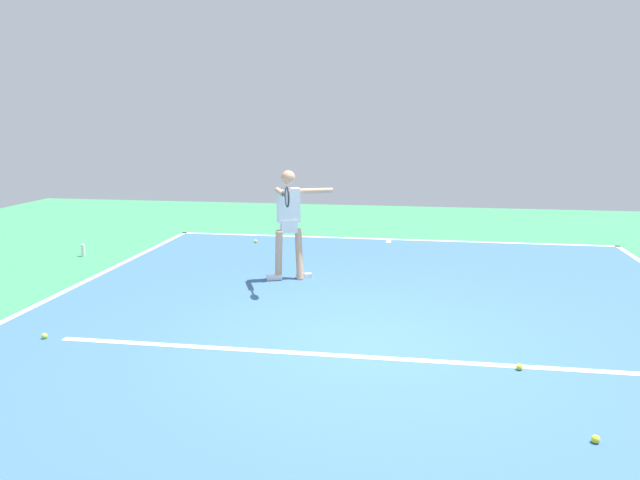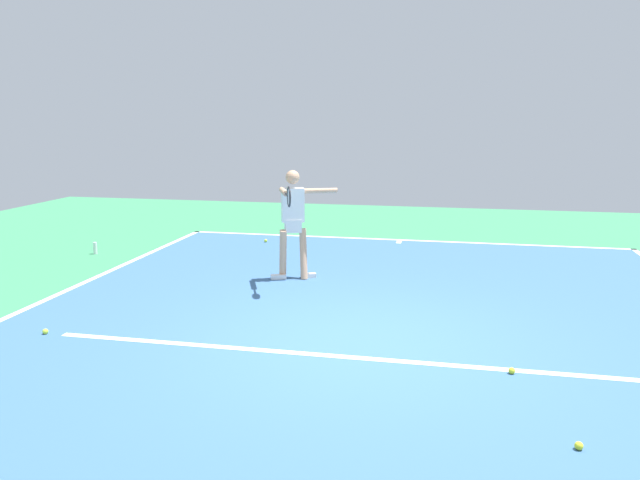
{
  "view_description": "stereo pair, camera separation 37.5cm",
  "coord_description": "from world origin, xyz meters",
  "views": [
    {
      "loc": [
        -0.56,
        6.53,
        2.49
      ],
      "look_at": [
        0.7,
        -1.29,
        0.9
      ],
      "focal_mm": 34.3,
      "sensor_mm": 36.0,
      "label": 1
    },
    {
      "loc": [
        -0.93,
        6.46,
        2.49
      ],
      "look_at": [
        0.7,
        -1.29,
        0.9
      ],
      "focal_mm": 34.3,
      "sensor_mm": 36.0,
      "label": 2
    }
  ],
  "objects": [
    {
      "name": "ground_plane",
      "position": [
        0.0,
        0.0,
        0.0
      ],
      "size": [
        21.9,
        21.9,
        0.0
      ],
      "primitive_type": "plane",
      "color": "#388456"
    },
    {
      "name": "court_surface",
      "position": [
        0.0,
        0.0,
        0.0
      ],
      "size": [
        9.07,
        12.13,
        0.0
      ],
      "primitive_type": "cube",
      "color": "#38608E",
      "rests_on": "ground_plane"
    },
    {
      "name": "court_line_baseline_near",
      "position": [
        0.0,
        -6.01,
        0.0
      ],
      "size": [
        9.07,
        0.1,
        0.01
      ],
      "primitive_type": "cube",
      "color": "white",
      "rests_on": "ground_plane"
    },
    {
      "name": "court_line_sideline_right",
      "position": [
        4.48,
        0.0,
        0.0
      ],
      "size": [
        0.1,
        12.13,
        0.01
      ],
      "primitive_type": "cube",
      "color": "white",
      "rests_on": "ground_plane"
    },
    {
      "name": "court_line_service",
      "position": [
        0.0,
        0.44,
        0.0
      ],
      "size": [
        6.8,
        0.1,
        0.01
      ],
      "primitive_type": "cube",
      "color": "white",
      "rests_on": "ground_plane"
    },
    {
      "name": "court_line_centre_mark",
      "position": [
        0.0,
        -5.81,
        0.0
      ],
      "size": [
        0.1,
        0.3,
        0.01
      ],
      "primitive_type": "cube",
      "color": "white",
      "rests_on": "ground_plane"
    },
    {
      "name": "tennis_player",
      "position": [
        1.38,
        -2.54,
        0.98
      ],
      "size": [
        1.01,
        1.32,
        1.71
      ],
      "rotation": [
        0.0,
        0.0,
        0.38
      ],
      "color": "tan",
      "rests_on": "ground_plane"
    },
    {
      "name": "tennis_ball_by_sideline",
      "position": [
        2.65,
        -5.22,
        0.03
      ],
      "size": [
        0.07,
        0.07,
        0.07
      ],
      "primitive_type": "sphere",
      "color": "#C6E53D",
      "rests_on": "ground_plane"
    },
    {
      "name": "tennis_ball_centre_court",
      "position": [
        -1.62,
        0.53,
        0.03
      ],
      "size": [
        0.07,
        0.07,
        0.07
      ],
      "primitive_type": "sphere",
      "color": "yellow",
      "rests_on": "ground_plane"
    },
    {
      "name": "tennis_ball_far_corner",
      "position": [
        3.62,
        0.47,
        0.03
      ],
      "size": [
        0.07,
        0.07,
        0.07
      ],
      "primitive_type": "sphere",
      "color": "#C6E53D",
      "rests_on": "ground_plane"
    },
    {
      "name": "tennis_ball_near_player",
      "position": [
        -1.99,
        1.89,
        0.03
      ],
      "size": [
        0.07,
        0.07,
        0.07
      ],
      "primitive_type": "sphere",
      "color": "yellow",
      "rests_on": "ground_plane"
    },
    {
      "name": "water_bottle",
      "position": [
        5.44,
        -3.53,
        0.11
      ],
      "size": [
        0.07,
        0.07,
        0.22
      ],
      "primitive_type": "cylinder",
      "color": "white",
      "rests_on": "ground_plane"
    }
  ]
}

